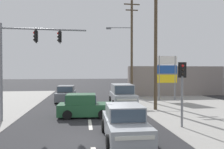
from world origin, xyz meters
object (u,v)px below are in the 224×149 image
Objects in this scene: utility_pole_midground_right at (156,40)px; hatchback_crossing_left at (84,106)px; shopping_plaza_sign at (167,72)px; pedestal_signal_right_kerb at (182,83)px; sedan_oncoming_near at (66,94)px; sedan_oncoming_mid at (125,124)px; utility_pole_background_right at (131,46)px; suv_kerbside_parked at (122,96)px; traffic_signal_mast at (23,54)px.

hatchback_crossing_left is at bearing -161.30° from utility_pole_midground_right.
utility_pole_midground_right reaches higher than shopping_plaza_sign.
sedan_oncoming_near is at bearing 122.11° from pedestal_signal_right_kerb.
pedestal_signal_right_kerb reaches higher than sedan_oncoming_mid.
utility_pole_background_right reaches higher than shopping_plaza_sign.
suv_kerbside_parked is (3.33, 4.05, 0.18)m from hatchback_crossing_left.
shopping_plaza_sign is 1.08× the size of sedan_oncoming_mid.
traffic_signal_mast is at bearing -165.61° from utility_pole_midground_right.
utility_pole_midground_right reaches higher than pedestal_signal_right_kerb.
suv_kerbside_parked is at bearing 104.47° from pedestal_signal_right_kerb.
utility_pole_midground_right is 6.21m from shopping_plaza_sign.
pedestal_signal_right_kerb reaches higher than suv_kerbside_parked.
sedan_oncoming_mid is at bearing -99.69° from suv_kerbside_parked.
utility_pole_midground_right is 10.59m from sedan_oncoming_near.
shopping_plaza_sign is 13.79m from sedan_oncoming_mid.
hatchback_crossing_left is 5.24m from suv_kerbside_parked.
utility_pole_background_right reaches higher than traffic_signal_mast.
utility_pole_midground_right reaches higher than hatchback_crossing_left.
utility_pole_midground_right is at bearing -87.40° from utility_pole_background_right.
utility_pole_midground_right is 2.28× the size of suv_kerbside_parked.
utility_pole_background_right reaches higher than sedan_oncoming_mid.
traffic_signal_mast is 1.30× the size of shopping_plaza_sign.
sedan_oncoming_near is at bearing 105.55° from sedan_oncoming_mid.
shopping_plaza_sign is (3.23, -2.64, -2.87)m from utility_pole_background_right.
utility_pole_background_right is 2.95× the size of hatchback_crossing_left.
sedan_oncoming_mid is (1.77, -5.04, 0.00)m from hatchback_crossing_left.
shopping_plaza_sign is 6.20m from suv_kerbside_parked.
sedan_oncoming_mid is (-3.80, -6.93, -4.77)m from utility_pole_midground_right.
shopping_plaza_sign is (3.21, 10.24, 0.57)m from pedestal_signal_right_kerb.
suv_kerbside_parked reaches higher than hatchback_crossing_left.
shopping_plaza_sign is at bearing 60.49° from sedan_oncoming_mid.
sedan_oncoming_near is at bearing 76.68° from traffic_signal_mast.
sedan_oncoming_mid and sedan_oncoming_near have the same top height.
shopping_plaza_sign reaches higher than pedestal_signal_right_kerb.
traffic_signal_mast reaches higher than shopping_plaza_sign.
utility_pole_midground_right is 5.55m from suv_kerbside_parked.
pedestal_signal_right_kerb is at bearing -75.53° from suv_kerbside_parked.
hatchback_crossing_left is 0.87× the size of sedan_oncoming_near.
utility_pole_background_right reaches higher than utility_pole_midground_right.
utility_pole_background_right reaches higher than suv_kerbside_parked.
sedan_oncoming_near is at bearing -167.03° from utility_pole_background_right.
utility_pole_midground_right reaches higher than sedan_oncoming_mid.
hatchback_crossing_left is 8.02m from sedan_oncoming_near.
sedan_oncoming_near is at bearing 174.34° from shopping_plaza_sign.
utility_pole_background_right is 2.39× the size of suv_kerbside_parked.
pedestal_signal_right_kerb reaches higher than sedan_oncoming_near.
utility_pole_background_right is at bearing 47.82° from traffic_signal_mast.
sedan_oncoming_mid is (-6.70, -11.83, -2.28)m from shopping_plaza_sign.
shopping_plaza_sign is 1.24× the size of hatchback_crossing_left.
hatchback_crossing_left is (-8.47, -6.79, -2.28)m from shopping_plaza_sign.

